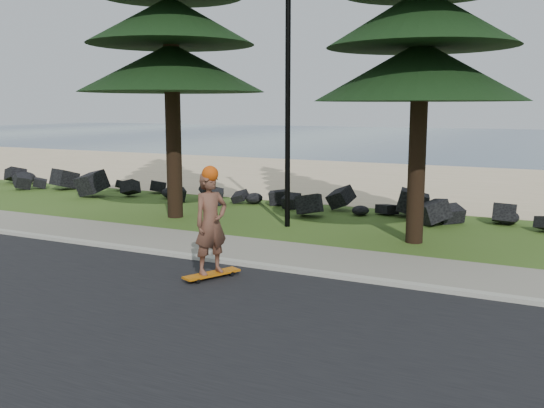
# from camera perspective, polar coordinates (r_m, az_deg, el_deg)

# --- Properties ---
(ground) EXTENTS (160.00, 160.00, 0.00)m
(ground) POSITION_cam_1_polar(r_m,az_deg,el_deg) (13.47, -4.38, -4.49)
(ground) COLOR #3A5A1C
(ground) RESTS_ON ground
(road) EXTENTS (160.00, 7.00, 0.02)m
(road) POSITION_cam_1_polar(r_m,az_deg,el_deg) (10.04, -17.92, -9.67)
(road) COLOR black
(road) RESTS_ON ground
(kerb) EXTENTS (160.00, 0.20, 0.10)m
(kerb) POSITION_cam_1_polar(r_m,az_deg,el_deg) (12.72, -6.48, -5.12)
(kerb) COLOR #ABAA9A
(kerb) RESTS_ON ground
(sidewalk) EXTENTS (160.00, 2.00, 0.08)m
(sidewalk) POSITION_cam_1_polar(r_m,az_deg,el_deg) (13.63, -3.95, -4.15)
(sidewalk) COLOR gray
(sidewalk) RESTS_ON ground
(beach_sand) EXTENTS (160.00, 15.00, 0.01)m
(beach_sand) POSITION_cam_1_polar(r_m,az_deg,el_deg) (26.77, 11.82, 2.18)
(beach_sand) COLOR #C7B384
(beach_sand) RESTS_ON ground
(ocean) EXTENTS (160.00, 58.00, 0.01)m
(ocean) POSITION_cam_1_polar(r_m,az_deg,el_deg) (62.65, 20.53, 5.71)
(ocean) COLOR #3B5571
(ocean) RESTS_ON ground
(seawall_boulders) EXTENTS (60.00, 2.40, 1.10)m
(seawall_boulders) POSITION_cam_1_polar(r_m,az_deg,el_deg) (18.39, 4.64, -0.80)
(seawall_boulders) COLOR black
(seawall_boulders) RESTS_ON ground
(lamp_post) EXTENTS (0.25, 0.14, 8.14)m
(lamp_post) POSITION_cam_1_polar(r_m,az_deg,el_deg) (15.94, 1.51, 12.62)
(lamp_post) COLOR black
(lamp_post) RESTS_ON ground
(skateboarder) EXTENTS (0.71, 1.14, 2.10)m
(skateboarder) POSITION_cam_1_polar(r_m,az_deg,el_deg) (11.13, -5.77, -1.85)
(skateboarder) COLOR #BC620B
(skateboarder) RESTS_ON ground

